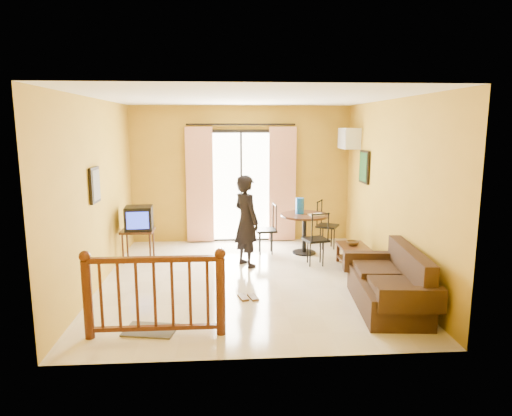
{
  "coord_description": "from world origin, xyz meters",
  "views": [
    {
      "loc": [
        -0.34,
        -6.89,
        2.4
      ],
      "look_at": [
        0.15,
        0.2,
        1.11
      ],
      "focal_mm": 32.0,
      "sensor_mm": 36.0,
      "label": 1
    }
  ],
  "objects": [
    {
      "name": "television",
      "position": [
        -1.87,
        1.16,
        0.78
      ],
      "size": [
        0.5,
        0.46,
        0.42
      ],
      "rotation": [
        0.0,
        0.0,
        0.07
      ],
      "color": "black",
      "rests_on": "tv_table"
    },
    {
      "name": "air_conditioner",
      "position": [
        2.09,
        1.95,
        2.15
      ],
      "size": [
        0.31,
        0.6,
        0.4
      ],
      "color": "white",
      "rests_on": "room_shell"
    },
    {
      "name": "room_shell",
      "position": [
        0.0,
        0.0,
        1.7
      ],
      "size": [
        5.0,
        5.0,
        5.0
      ],
      "color": "white",
      "rests_on": "ground"
    },
    {
      "name": "doormat",
      "position": [
        -1.24,
        -1.76,
        0.01
      ],
      "size": [
        0.66,
        0.51,
        0.02
      ],
      "primitive_type": "cube",
      "rotation": [
        0.0,
        0.0,
        -0.19
      ],
      "color": "#514D41",
      "rests_on": "ground"
    },
    {
      "name": "bowl",
      "position": [
        1.85,
        0.57,
        0.41
      ],
      "size": [
        0.25,
        0.25,
        0.07
      ],
      "primitive_type": "imported",
      "rotation": [
        0.0,
        0.0,
        -0.2
      ],
      "color": "#4E371B",
      "rests_on": "coffee_table"
    },
    {
      "name": "balcony_door",
      "position": [
        0.0,
        2.43,
        1.19
      ],
      "size": [
        2.25,
        0.14,
        2.46
      ],
      "color": "black",
      "rests_on": "ground"
    },
    {
      "name": "ground",
      "position": [
        0.0,
        0.0,
        0.0
      ],
      "size": [
        5.0,
        5.0,
        0.0
      ],
      "primitive_type": "plane",
      "color": "beige",
      "rests_on": "ground"
    },
    {
      "name": "botanical_print",
      "position": [
        2.22,
        1.3,
        1.65
      ],
      "size": [
        0.05,
        0.5,
        0.6
      ],
      "color": "black",
      "rests_on": "room_shell"
    },
    {
      "name": "sofa",
      "position": [
        1.85,
        -1.27,
        0.3
      ],
      "size": [
        0.91,
        1.74,
        0.8
      ],
      "rotation": [
        0.0,
        0.0,
        -0.09
      ],
      "color": "#332013",
      "rests_on": "ground"
    },
    {
      "name": "coffee_table",
      "position": [
        1.85,
        0.48,
        0.25
      ],
      "size": [
        0.46,
        0.84,
        0.37
      ],
      "color": "black",
      "rests_on": "ground"
    },
    {
      "name": "sandals",
      "position": [
        -0.03,
        -0.81,
        0.01
      ],
      "size": [
        0.3,
        0.27,
        0.03
      ],
      "color": "#4E371B",
      "rests_on": "ground"
    },
    {
      "name": "dining_table",
      "position": [
        1.15,
        1.42,
        0.6
      ],
      "size": [
        0.91,
        0.91,
        0.76
      ],
      "color": "black",
      "rests_on": "ground"
    },
    {
      "name": "water_jug",
      "position": [
        1.07,
        1.5,
        0.91
      ],
      "size": [
        0.16,
        0.16,
        0.3
      ],
      "primitive_type": "cylinder",
      "color": "blue",
      "rests_on": "dining_table"
    },
    {
      "name": "tv_table",
      "position": [
        -1.9,
        1.16,
        0.49
      ],
      "size": [
        0.57,
        0.47,
        0.57
      ],
      "color": "black",
      "rests_on": "ground"
    },
    {
      "name": "stair_balustrade",
      "position": [
        -1.15,
        -1.9,
        0.56
      ],
      "size": [
        1.63,
        0.13,
        1.04
      ],
      "color": "#471E0F",
      "rests_on": "ground"
    },
    {
      "name": "standing_person",
      "position": [
        0.02,
        0.73,
        0.79
      ],
      "size": [
        0.63,
        0.69,
        1.58
      ],
      "primitive_type": "imported",
      "rotation": [
        0.0,
        0.0,
        2.14
      ],
      "color": "black",
      "rests_on": "ground"
    },
    {
      "name": "serving_tray",
      "position": [
        1.35,
        1.32,
        0.77
      ],
      "size": [
        0.32,
        0.25,
        0.02
      ],
      "primitive_type": "cube",
      "rotation": [
        0.0,
        0.0,
        0.28
      ],
      "color": "beige",
      "rests_on": "dining_table"
    },
    {
      "name": "picture_left",
      "position": [
        -2.22,
        -0.2,
        1.55
      ],
      "size": [
        0.05,
        0.42,
        0.52
      ],
      "color": "black",
      "rests_on": "room_shell"
    },
    {
      "name": "dining_chairs",
      "position": [
        1.11,
        1.31,
        0.0
      ],
      "size": [
        1.74,
        1.57,
        0.95
      ],
      "color": "black",
      "rests_on": "ground"
    }
  ]
}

